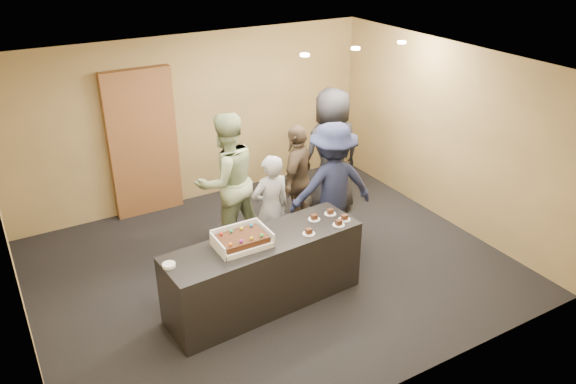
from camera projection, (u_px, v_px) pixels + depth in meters
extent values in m
plane|color=black|center=(271.00, 267.00, 7.58)|extent=(6.00, 6.00, 0.00)
plane|color=silver|center=(268.00, 69.00, 6.38)|extent=(6.00, 6.00, 0.00)
cube|color=olive|center=(195.00, 120.00, 8.92)|extent=(6.00, 0.04, 2.70)
cube|color=olive|center=(402.00, 276.00, 5.04)|extent=(6.00, 0.04, 2.70)
cube|color=olive|center=(7.00, 238.00, 5.63)|extent=(0.04, 5.00, 2.70)
cube|color=olive|center=(447.00, 134.00, 8.33)|extent=(0.04, 5.00, 2.70)
cube|color=black|center=(264.00, 272.00, 6.68)|extent=(2.44, 0.86, 0.90)
cube|color=brown|center=(143.00, 144.00, 8.54)|extent=(1.04, 0.15, 2.29)
cube|color=white|center=(242.00, 243.00, 6.35)|extent=(0.60, 0.42, 0.06)
cube|color=white|center=(218.00, 247.00, 6.19)|extent=(0.02, 0.42, 0.16)
cube|color=white|center=(266.00, 233.00, 6.46)|extent=(0.02, 0.42, 0.16)
cube|color=white|center=(234.00, 231.00, 6.48)|extent=(0.60, 0.02, 0.18)
cube|color=#371E0C|center=(242.00, 239.00, 6.32)|extent=(0.53, 0.36, 0.07)
sphere|color=red|center=(221.00, 234.00, 6.30)|extent=(0.04, 0.04, 0.04)
sphere|color=#1BA759|center=(231.00, 231.00, 6.36)|extent=(0.04, 0.04, 0.04)
sphere|color=yellow|center=(242.00, 228.00, 6.42)|extent=(0.04, 0.04, 0.04)
sphere|color=blue|center=(251.00, 226.00, 6.47)|extent=(0.04, 0.04, 0.04)
sphere|color=orange|center=(231.00, 244.00, 6.10)|extent=(0.04, 0.04, 0.04)
sphere|color=purple|center=(241.00, 241.00, 6.16)|extent=(0.04, 0.04, 0.04)
sphere|color=yellow|center=(252.00, 238.00, 6.22)|extent=(0.04, 0.04, 0.04)
sphere|color=green|center=(262.00, 235.00, 6.28)|extent=(0.04, 0.04, 0.04)
cylinder|color=white|center=(169.00, 265.00, 5.97)|extent=(0.14, 0.14, 0.04)
cylinder|color=white|center=(309.00, 234.00, 6.60)|extent=(0.15, 0.15, 0.01)
cube|color=#371E0C|center=(309.00, 231.00, 6.58)|extent=(0.07, 0.06, 0.06)
cylinder|color=white|center=(314.00, 219.00, 6.91)|extent=(0.15, 0.15, 0.01)
cube|color=#371E0C|center=(314.00, 217.00, 6.89)|extent=(0.07, 0.06, 0.06)
cylinder|color=white|center=(339.00, 225.00, 6.78)|extent=(0.15, 0.15, 0.01)
cube|color=#371E0C|center=(339.00, 222.00, 6.77)|extent=(0.07, 0.06, 0.06)
cylinder|color=white|center=(330.00, 214.00, 7.04)|extent=(0.15, 0.15, 0.01)
cube|color=#371E0C|center=(330.00, 211.00, 7.02)|extent=(0.07, 0.06, 0.06)
cylinder|color=white|center=(344.00, 219.00, 6.90)|extent=(0.15, 0.15, 0.01)
cube|color=#371E0C|center=(344.00, 217.00, 6.89)|extent=(0.07, 0.06, 0.06)
imported|color=#A1A2A7|center=(271.00, 209.00, 7.45)|extent=(0.56, 0.37, 1.53)
imported|color=#9DAF7C|center=(227.00, 181.00, 7.73)|extent=(1.03, 0.85, 1.96)
imported|color=#1D2341|center=(332.00, 186.00, 7.72)|extent=(1.29, 0.90, 1.83)
imported|color=brown|center=(298.00, 179.00, 8.15)|extent=(1.00, 0.94, 1.65)
imported|color=#222328|center=(331.00, 152.00, 8.65)|extent=(1.01, 0.69, 1.99)
cylinder|color=#FFEAC6|center=(305.00, 55.00, 7.15)|extent=(0.12, 0.12, 0.03)
cylinder|color=#FFEAC6|center=(356.00, 48.00, 7.51)|extent=(0.12, 0.12, 0.03)
cylinder|color=#FFEAC6|center=(402.00, 42.00, 7.87)|extent=(0.12, 0.12, 0.03)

